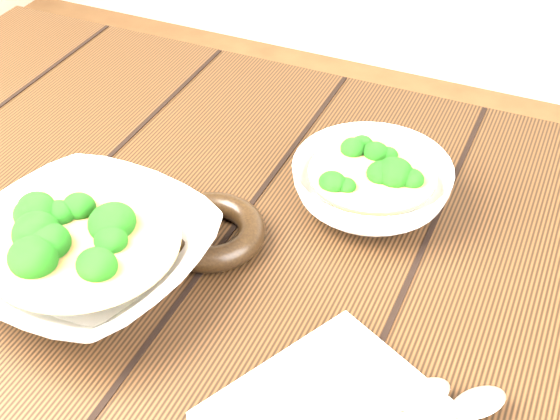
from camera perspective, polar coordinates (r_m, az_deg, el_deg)
name	(u,v)px	position (r m, az deg, el deg)	size (l,w,h in m)	color
table	(238,332)	(0.91, -3.13, -8.90)	(1.20, 0.80, 0.75)	#351F0F
soup_bowl_front	(86,253)	(0.80, -14.02, -3.09)	(0.27, 0.27, 0.07)	white
soup_bowl_back	(371,184)	(0.87, 6.68, 1.88)	(0.23, 0.23, 0.06)	white
trivet	(210,231)	(0.83, -5.11, -1.55)	(0.12, 0.12, 0.03)	black
spoon_left	(388,412)	(0.68, 7.93, -14.45)	(0.12, 0.16, 0.01)	#B3AB9E
spoon_right	(442,418)	(0.68, 11.79, -14.68)	(0.13, 0.15, 0.01)	#B3AB9E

